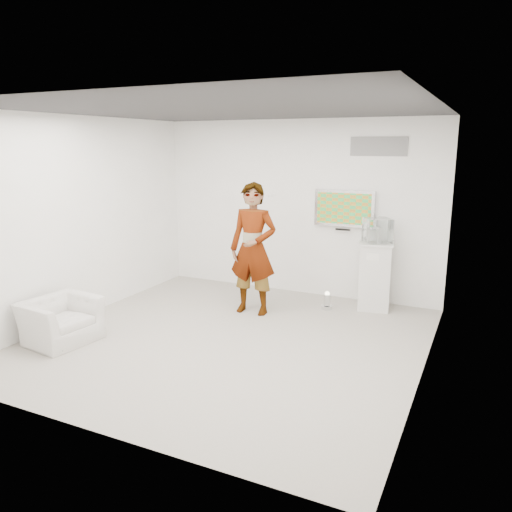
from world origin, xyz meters
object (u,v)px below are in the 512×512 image
at_px(person, 253,249).
at_px(pedestal, 375,276).
at_px(tv, 344,208).
at_px(floor_uplight, 327,301).
at_px(armchair, 60,321).

height_order(person, pedestal, person).
xyz_separation_m(tv, floor_uplight, (-0.04, -0.66, -1.41)).
xyz_separation_m(person, pedestal, (1.67, 1.00, -0.47)).
bearing_deg(tv, person, -128.81).
distance_m(person, floor_uplight, 1.48).
bearing_deg(armchair, pedestal, -40.29).
distance_m(person, pedestal, 2.00).
relative_size(tv, pedestal, 0.92).
height_order(armchair, pedestal, pedestal).
xyz_separation_m(person, floor_uplight, (1.00, 0.64, -0.88)).
distance_m(tv, person, 1.75).
height_order(tv, person, person).
relative_size(tv, person, 0.49).
relative_size(person, armchair, 2.27).
height_order(pedestal, floor_uplight, pedestal).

